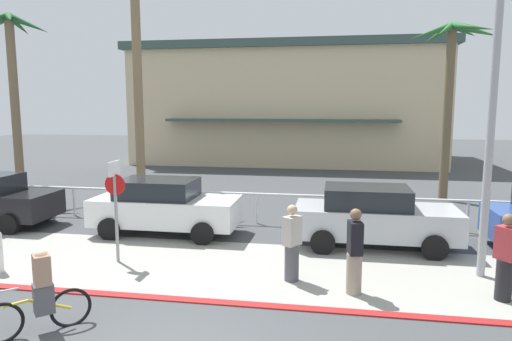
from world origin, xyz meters
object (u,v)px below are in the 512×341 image
at_px(stop_sign_bike_lane, 115,197).
at_px(palm_tree_3, 451,63).
at_px(car_silver_2, 373,216).
at_px(pedestrian_2, 506,261).
at_px(palm_tree_1, 12,62).
at_px(palm_tree_2, 135,18).
at_px(pedestrian_0, 355,255).
at_px(pedestrian_1, 292,246).
at_px(streetlight_curb, 497,88).
at_px(cyclist_yellow_0, 40,294).
at_px(car_white_1, 164,206).

xyz_separation_m(stop_sign_bike_lane, palm_tree_3, (9.80, 9.45, 3.91)).
bearing_deg(car_silver_2, pedestrian_2, -54.51).
xyz_separation_m(palm_tree_1, palm_tree_2, (5.53, -0.07, 1.58)).
relative_size(palm_tree_3, car_silver_2, 1.64).
bearing_deg(pedestrian_0, pedestrian_1, 159.54).
xyz_separation_m(palm_tree_3, pedestrian_2, (-1.08, -10.30, -4.75)).
relative_size(streetlight_curb, car_silver_2, 1.70).
height_order(palm_tree_1, palm_tree_3, palm_tree_1).
bearing_deg(cyclist_yellow_0, stop_sign_bike_lane, 95.91).
bearing_deg(stop_sign_bike_lane, car_silver_2, 20.59).
bearing_deg(palm_tree_3, pedestrian_0, -111.10).
bearing_deg(pedestrian_1, palm_tree_1, 148.06).
relative_size(palm_tree_2, pedestrian_0, 5.38).
relative_size(palm_tree_2, pedestrian_1, 5.62).
bearing_deg(pedestrian_0, stop_sign_bike_lane, 169.99).
bearing_deg(car_white_1, pedestrian_1, -37.22).
bearing_deg(car_white_1, streetlight_curb, -15.88).
bearing_deg(pedestrian_0, car_silver_2, 79.41).
bearing_deg(palm_tree_1, streetlight_curb, -22.68).
relative_size(palm_tree_1, car_white_1, 1.75).
xyz_separation_m(stop_sign_bike_lane, pedestrian_0, (5.76, -1.02, -0.82)).
relative_size(car_white_1, pedestrian_0, 2.41).
relative_size(car_silver_2, pedestrian_2, 2.44).
xyz_separation_m(palm_tree_2, palm_tree_3, (12.30, 2.28, -1.68)).
height_order(car_white_1, pedestrian_2, pedestrian_2).
bearing_deg(pedestrian_1, palm_tree_3, 61.62).
height_order(palm_tree_3, car_silver_2, palm_tree_3).
height_order(palm_tree_2, pedestrian_1, palm_tree_2).
bearing_deg(car_silver_2, stop_sign_bike_lane, -159.41).
relative_size(palm_tree_1, palm_tree_3, 1.07).
distance_m(stop_sign_bike_lane, car_silver_2, 6.88).
bearing_deg(streetlight_curb, car_white_1, 164.12).
xyz_separation_m(palm_tree_2, pedestrian_0, (8.26, -8.19, -6.42)).
bearing_deg(pedestrian_2, car_white_1, 157.51).
bearing_deg(car_white_1, cyclist_yellow_0, -88.60).
relative_size(palm_tree_1, pedestrian_2, 4.27).
relative_size(cyclist_yellow_0, pedestrian_0, 0.82).
relative_size(streetlight_curb, car_white_1, 1.70).
distance_m(pedestrian_0, pedestrian_1, 1.43).
height_order(stop_sign_bike_lane, palm_tree_1, palm_tree_1).
height_order(cyclist_yellow_0, pedestrian_1, pedestrian_1).
distance_m(palm_tree_1, pedestrian_2, 19.23).
distance_m(car_silver_2, pedestrian_1, 3.53).
bearing_deg(palm_tree_1, car_silver_2, -18.56).
distance_m(cyclist_yellow_0, pedestrian_1, 5.09).
relative_size(palm_tree_3, car_white_1, 1.64).
height_order(streetlight_curb, palm_tree_1, palm_tree_1).
bearing_deg(pedestrian_2, palm_tree_2, 144.42).
relative_size(palm_tree_1, pedestrian_1, 4.40).
bearing_deg(palm_tree_3, pedestrian_2, -96.01).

